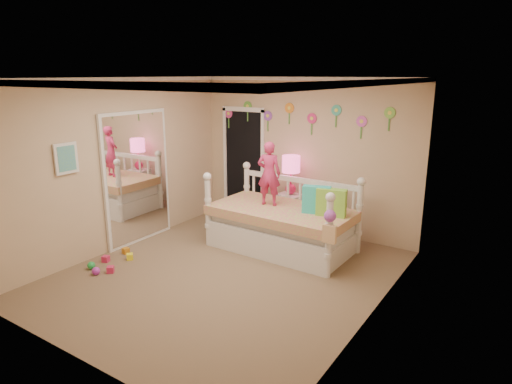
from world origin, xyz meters
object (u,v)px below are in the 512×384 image
Objects in this scene: child at (269,174)px; nightstand at (290,213)px; daybed at (282,212)px; table_lamp at (291,169)px.

nightstand is (0.00, 0.69, -0.82)m from child.
daybed is at bearing -62.35° from nightstand.
table_lamp is (-0.25, 0.72, 0.52)m from daybed.
child is 1.51× the size of table_lamp.
daybed is at bearing 157.08° from child.
nightstand is at bearing 110.62° from daybed.
daybed is 2.21× the size of child.
child is (-0.26, 0.03, 0.57)m from daybed.
table_lamp is (0.00, 0.69, -0.05)m from child.
child is 1.08m from nightstand.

